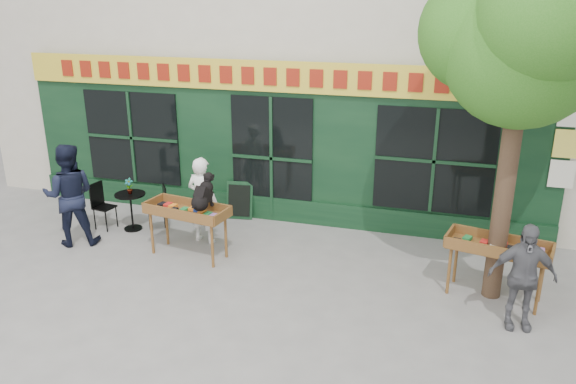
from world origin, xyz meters
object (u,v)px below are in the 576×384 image
Objects in this scene: bistro_table at (131,204)px; man_left at (69,195)px; dog at (203,191)px; woman at (203,200)px; book_cart_center at (187,213)px; book_cart_right at (498,250)px; man_right at (522,276)px.

man_left is (-0.70, -0.90, 0.43)m from bistro_table.
dog is 0.90m from woman.
book_cart_center is 0.99× the size of book_cart_right.
bistro_table is at bearing 164.05° from book_cart_center.
dog is 0.79× the size of bistro_table.
woman is 2.20× the size of bistro_table.
man_left is at bearing -166.46° from book_cart_right.
book_cart_right reaches higher than bistro_table.
woman is 1.66m from bistro_table.
man_left is (-2.33, -0.14, 0.15)m from book_cart_center.
man_right is 7.30m from bistro_table.
woman is 5.27m from book_cart_right.
book_cart_center is 1.82m from bistro_table.
man_left is at bearing 27.78° from woman.
bistro_table is at bearing -154.55° from man_left.
woman is at bearing 158.20° from man_right.
man_right is (5.51, -1.41, -0.05)m from woman.
dog is at bearing 125.63° from woman.
book_cart_right is (5.23, -0.66, -0.02)m from woman.
man_left is (-7.56, -0.13, 0.15)m from book_cart_right.
woman is 5.69m from man_right.
man_right is at bearing 1.17° from book_cart_center.
dog is (0.35, -0.05, 0.47)m from book_cart_center.
man_right is at bearing 174.67° from woman.
book_cart_center is 0.65m from woman.
dog is 0.38× the size of book_cart_right.
book_cart_right is at bearing 154.28° from man_left.
book_cart_right is 6.91m from bistro_table.
man_left reaches higher than woman.
woman reaches higher than book_cart_center.
man_right is at bearing -56.71° from book_cart_right.
woman is at bearing 125.63° from dog.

